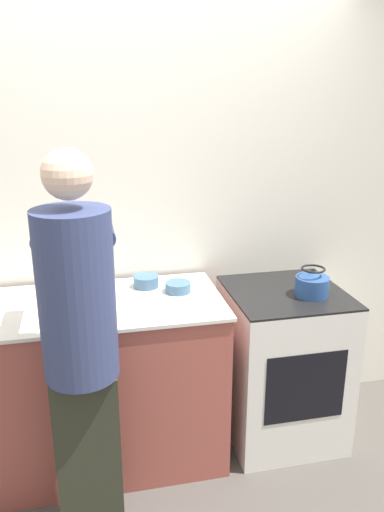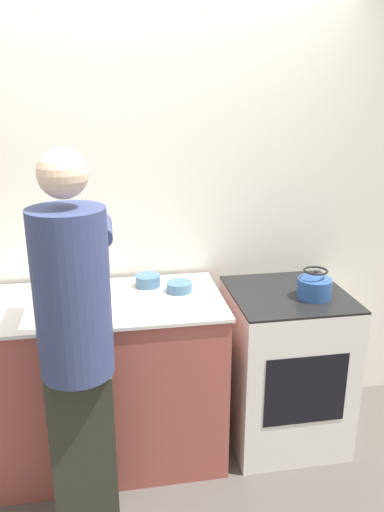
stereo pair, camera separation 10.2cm
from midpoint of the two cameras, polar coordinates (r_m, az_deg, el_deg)
The scene contains 10 objects.
ground_plane at distance 2.87m, azimuth -5.55°, elevation -24.98°, with size 12.00×12.00×0.00m, color #4C4742.
wall_back at distance 2.87m, azimuth -8.06°, elevation 4.75°, with size 8.00×0.05×2.60m.
counter at distance 2.83m, azimuth -14.12°, elevation -14.18°, with size 1.57×0.66×0.94m.
oven at distance 3.01m, azimuth 9.28°, elevation -12.04°, with size 0.63×0.64×0.91m.
person at distance 2.15m, azimuth -13.97°, elevation -9.86°, with size 0.35×0.59×1.77m.
cutting_board at distance 2.58m, azimuth -14.39°, elevation -5.60°, with size 0.30×0.20×0.02m.
knife at distance 2.55m, azimuth -14.42°, elevation -5.58°, with size 0.19×0.11×0.01m.
kettle at distance 2.76m, azimuth 12.54°, elevation -3.13°, with size 0.18×0.18×0.16m.
bowl_prep at distance 2.69m, azimuth -2.69°, elevation -3.58°, with size 0.14×0.14×0.05m.
bowl_mixing at distance 2.77m, azimuth -6.33°, elevation -2.89°, with size 0.14×0.14×0.06m.
Camera 1 is at (-0.25, -2.08, 1.96)m, focal length 35.00 mm.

